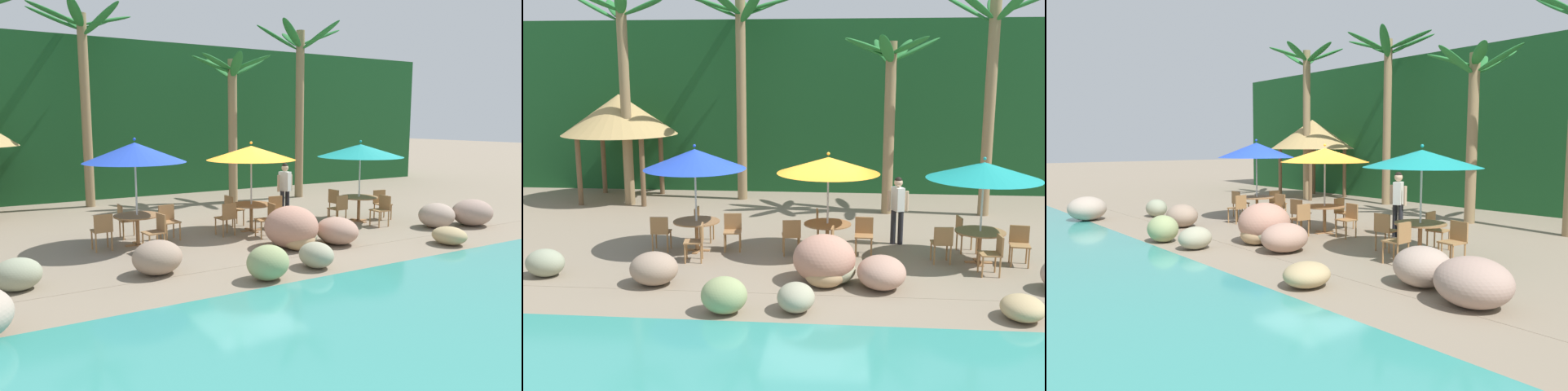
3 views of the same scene
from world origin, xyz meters
TOP-DOWN VIEW (x-y plane):
  - ground_plane at (0.00, 0.00)m, footprint 120.00×120.00m
  - terrace_deck at (0.00, 0.00)m, footprint 18.00×5.20m
  - foliage_backdrop at (0.00, 9.00)m, footprint 28.00×2.40m
  - rock_seawall at (0.12, -2.48)m, footprint 13.54×3.37m
  - umbrella_blue at (-2.87, 0.15)m, footprint 2.40×2.40m
  - dining_table_blue at (-2.87, 0.15)m, footprint 1.10×1.10m
  - chair_blue_seaward at (-2.03, 0.34)m, footprint 0.47×0.47m
  - chair_blue_inland at (-2.95, 1.00)m, footprint 0.43×0.42m
  - chair_blue_left at (-3.71, 0.01)m, footprint 0.44×0.45m
  - chair_blue_right at (-2.66, -0.68)m, footprint 0.48×0.48m
  - umbrella_orange at (0.24, 0.18)m, footprint 2.38×2.38m
  - dining_table_orange at (0.24, 0.18)m, footprint 1.10×1.10m
  - chair_orange_seaward at (1.10, 0.24)m, footprint 0.44×0.45m
  - chair_orange_inland at (0.08, 1.02)m, footprint 0.46×0.45m
  - chair_orange_left at (-0.59, -0.03)m, footprint 0.48×0.48m
  - chair_orange_right at (0.26, -0.67)m, footprint 0.46×0.46m
  - umbrella_teal at (3.64, -0.23)m, footprint 2.49×2.49m
  - dining_table_teal at (3.64, -0.23)m, footprint 1.10×1.10m
  - chair_teal_seaward at (4.49, -0.26)m, footprint 0.48×0.48m
  - chair_teal_inland at (3.44, 0.60)m, footprint 0.48×0.47m
  - chair_teal_left at (2.79, -0.37)m, footprint 0.45×0.45m
  - chair_teal_right at (3.76, -1.07)m, footprint 0.44×0.43m
  - palm_tree_nearest at (-6.27, 5.22)m, footprint 3.18×2.98m
  - palm_tree_second at (-2.76, 6.41)m, footprint 3.57×3.50m
  - palm_tree_third at (1.92, 4.69)m, footprint 2.86×2.79m
  - palm_tree_fourth at (4.79, 4.65)m, footprint 3.33×3.34m
  - palapa_hut at (-6.76, 6.00)m, footprint 3.79×3.79m
  - waiter_in_white at (1.94, 1.18)m, footprint 0.52×0.39m

SIDE VIEW (x-z plane):
  - ground_plane at x=0.00m, z-range 0.00..0.00m
  - terrace_deck at x=0.00m, z-range 0.00..0.01m
  - rock_seawall at x=0.12m, z-range -0.13..0.85m
  - chair_blue_seaward at x=-2.03m, z-range 0.08..0.95m
  - chair_blue_inland at x=-2.95m, z-range 0.08..0.95m
  - chair_blue_left at x=-3.71m, z-range 0.08..0.95m
  - chair_blue_right at x=-2.66m, z-range 0.08..0.95m
  - chair_orange_seaward at x=1.10m, z-range 0.08..0.95m
  - chair_orange_inland at x=0.08m, z-range 0.08..0.95m
  - chair_orange_left at x=-0.59m, z-range 0.08..0.95m
  - chair_orange_right at x=0.26m, z-range 0.08..0.95m
  - chair_teal_seaward at x=4.49m, z-range 0.08..0.95m
  - chair_teal_inland at x=3.44m, z-range 0.08..0.95m
  - chair_teal_left at x=2.79m, z-range 0.08..0.95m
  - chair_teal_right at x=3.76m, z-range 0.08..0.95m
  - dining_table_blue at x=-2.87m, z-range 0.24..0.98m
  - dining_table_orange at x=0.24m, z-range 0.24..0.98m
  - dining_table_teal at x=3.64m, z-range 0.24..0.98m
  - waiter_in_white at x=1.94m, z-range 0.14..1.84m
  - umbrella_teal at x=3.64m, z-range 0.90..3.30m
  - umbrella_orange at x=0.24m, z-range 0.90..3.32m
  - umbrella_blue at x=-2.87m, z-range 0.94..3.50m
  - palapa_hut at x=-6.76m, z-range 1.08..4.59m
  - foliage_backdrop at x=0.00m, z-range 0.00..6.00m
  - palm_tree_third at x=1.92m, z-range 0.99..6.25m
  - palm_tree_fourth at x=4.79m, z-range 0.97..7.52m
  - palm_tree_nearest at x=-6.27m, z-range 1.08..7.68m
  - palm_tree_second at x=-2.76m, z-range 1.26..7.98m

